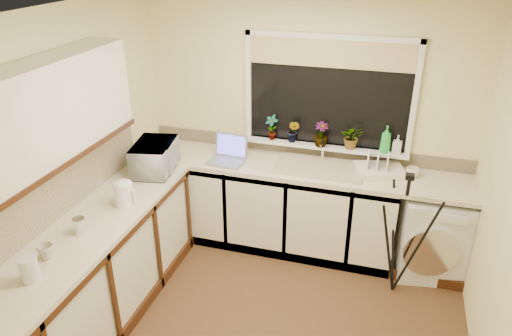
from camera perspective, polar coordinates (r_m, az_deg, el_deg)
The scene contains 32 objects.
floor at distance 4.12m, azimuth 0.90°, elevation -18.30°, with size 3.20×3.20×0.00m, color brown.
ceiling at distance 2.99m, azimuth 1.24°, elevation 17.79°, with size 3.20×3.20×0.00m, color white.
wall_back at distance 4.72m, azimuth 5.97°, elevation 5.31°, with size 3.20×3.20×0.00m, color beige.
wall_left at distance 4.06m, azimuth -21.25°, elevation 0.11°, with size 3.00×3.00×0.00m, color beige.
base_cabinet_back at distance 4.86m, azimuth 1.08°, elevation -4.30°, with size 2.55×0.60×0.86m, color silver.
base_cabinet_left at distance 4.10m, azimuth -18.50°, elevation -12.26°, with size 0.54×2.40×0.86m, color silver.
worktop_back at distance 4.58m, azimuth 5.05°, elevation 0.00°, with size 3.20×0.60×0.04m, color beige.
worktop_left at distance 3.85m, azimuth -19.43°, elevation -6.95°, with size 0.60×2.40×0.04m, color beige.
upper_cabinet at distance 3.44m, azimuth -24.98°, elevation 5.29°, with size 0.28×1.90×0.70m, color silver.
splashback_left at distance 3.89m, azimuth -23.43°, elevation -3.08°, with size 0.02×2.40×0.45m, color beige.
splashback_back at distance 4.80m, azimuth 5.80°, elevation 2.41°, with size 3.20×0.02×0.14m, color beige.
window_glass at distance 4.57m, azimuth 8.61°, elevation 8.78°, with size 1.50×0.02×1.00m, color black.
window_blind at distance 4.45m, azimuth 8.88°, elevation 13.31°, with size 1.50×0.02×0.25m, color tan.
windowsill at distance 4.69m, azimuth 8.09°, elevation 2.58°, with size 1.60×0.14×0.03m, color white.
sink at distance 4.54m, azimuth 7.53°, elevation 0.07°, with size 0.82×0.46×0.03m, color tan.
faucet at distance 4.65m, azimuth 7.98°, elevation 2.18°, with size 0.03×0.03×0.24m, color silver.
washing_machine at distance 4.73m, azimuth 20.05°, elevation -7.27°, with size 0.57×0.55×0.81m, color white.
laptop at distance 4.65m, azimuth -3.32°, elevation 1.66°, with size 0.36×0.32×0.25m.
kettle at distance 3.99m, azimuth -15.44°, elevation -3.09°, with size 0.15×0.15×0.20m, color white.
dish_rack at distance 4.53m, azimuth 14.46°, elevation -0.32°, with size 0.43×0.32×0.06m, color silver.
tripod at distance 4.28m, azimuth 16.86°, elevation -7.71°, with size 0.57×0.57×1.16m, color black, non-canonical shape.
glass_jug at distance 3.39m, azimuth -25.41°, elevation -10.82°, with size 0.12×0.12×0.17m, color silver.
steel_jar at distance 3.75m, azimuth -20.29°, elevation -6.48°, with size 0.09×0.09×0.12m, color silver.
microwave at distance 4.50m, azimuth -11.97°, elevation 1.27°, with size 0.50×0.34×0.28m, color white.
plant_a at distance 4.73m, azimuth 1.88°, elevation 4.86°, with size 0.13×0.09×0.25m, color #999999.
plant_b at distance 4.68m, azimuth 4.46°, elevation 4.39°, with size 0.12×0.10×0.22m, color #999999.
plant_c at distance 4.61m, azimuth 7.77°, elevation 4.00°, with size 0.13×0.13×0.24m, color #999999.
plant_d at distance 4.62m, azimuth 11.39°, elevation 3.68°, with size 0.21×0.18×0.23m, color #999999.
soap_bottle_green at distance 4.59m, azimuth 15.23°, elevation 3.33°, with size 0.10×0.10×0.26m, color green.
soap_bottle_clear at distance 4.61m, azimuth 16.49°, elevation 2.71°, with size 0.08×0.08×0.18m, color #999999.
cup_back at distance 4.55m, azimuth 18.16°, elevation -0.51°, with size 0.12×0.12×0.09m, color white.
cup_left at distance 3.57m, azimuth -23.75°, elevation -9.12°, with size 0.11×0.11×0.10m, color beige.
Camera 1 is at (0.78, -2.85, 2.87)m, focal length 33.56 mm.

